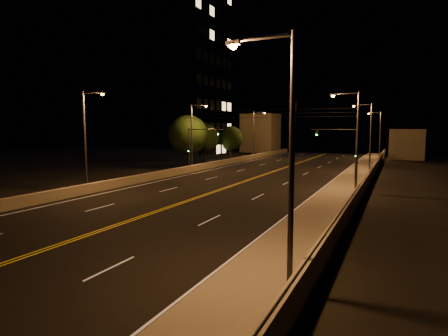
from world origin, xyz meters
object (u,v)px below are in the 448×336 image
at_px(streetlight_3, 379,131).
at_px(streetlight_2, 368,133).
at_px(streetlight_0, 284,145).
at_px(tree_2, 231,138).
at_px(tree_1, 204,138).
at_px(traffic_signal_right, 346,147).
at_px(traffic_signal_left, 196,144).
at_px(building_tower, 158,75).
at_px(streetlight_6, 255,132).
at_px(streetlight_4, 87,135).
at_px(streetlight_5, 193,133).
at_px(streetlight_1, 354,135).
at_px(tree_0, 188,135).

bearing_deg(streetlight_3, streetlight_2, -90.00).
bearing_deg(streetlight_0, tree_2, 115.78).
bearing_deg(tree_1, traffic_signal_right, -27.35).
xyz_separation_m(traffic_signal_right, traffic_signal_left, (-18.75, 0.00, 0.00)).
bearing_deg(streetlight_3, tree_1, -137.44).
height_order(traffic_signal_right, building_tower, building_tower).
bearing_deg(streetlight_6, streetlight_3, 27.39).
bearing_deg(tree_2, streetlight_4, -84.57).
distance_m(streetlight_5, traffic_signal_right, 19.99).
bearing_deg(streetlight_1, tree_1, 141.93).
relative_size(streetlight_4, traffic_signal_left, 1.54).
bearing_deg(streetlight_1, tree_2, 130.24).
xyz_separation_m(streetlight_0, tree_2, (-25.22, 52.22, -1.27)).
relative_size(streetlight_3, tree_0, 1.17).
xyz_separation_m(streetlight_5, tree_1, (-4.32, 11.19, -1.04)).
bearing_deg(tree_0, streetlight_1, -26.51).
distance_m(traffic_signal_right, building_tower, 42.42).
bearing_deg(building_tower, streetlight_6, 24.00).
relative_size(streetlight_6, traffic_signal_left, 1.54).
height_order(streetlight_3, tree_0, streetlight_3).
distance_m(streetlight_2, streetlight_3, 26.71).
distance_m(streetlight_5, traffic_signal_left, 2.30).
distance_m(streetlight_3, building_tower, 43.78).
bearing_deg(traffic_signal_right, streetlight_6, 128.44).
relative_size(streetlight_0, streetlight_2, 1.00).
bearing_deg(streetlight_0, streetlight_5, 124.33).
height_order(traffic_signal_right, tree_0, tree_0).
bearing_deg(streetlight_5, building_tower, 135.84).
distance_m(streetlight_5, building_tower, 25.66).
bearing_deg(streetlight_0, tree_1, 121.16).
distance_m(traffic_signal_left, tree_0, 5.88).
bearing_deg(tree_1, building_tower, 157.79).
bearing_deg(streetlight_0, streetlight_1, 90.00).
xyz_separation_m(streetlight_5, traffic_signal_right, (19.89, -1.33, -1.48)).
xyz_separation_m(tree_1, tree_2, (0.53, 9.63, -0.23)).
distance_m(streetlight_0, streetlight_3, 66.24).
bearing_deg(streetlight_3, streetlight_1, -90.00).
bearing_deg(traffic_signal_left, traffic_signal_right, 0.00).
xyz_separation_m(streetlight_3, traffic_signal_left, (-20.29, -36.17, -1.48)).
distance_m(streetlight_2, building_tower, 40.47).
xyz_separation_m(streetlight_4, traffic_signal_left, (1.14, 17.66, -1.48)).
xyz_separation_m(streetlight_1, tree_1, (-25.75, 20.17, -1.04)).
distance_m(streetlight_3, tree_0, 39.89).
xyz_separation_m(streetlight_1, tree_0, (-24.07, 12.01, -0.34)).
bearing_deg(streetlight_2, traffic_signal_right, -99.27).
bearing_deg(streetlight_0, streetlight_6, 111.25).
bearing_deg(streetlight_1, streetlight_5, 157.28).
bearing_deg(traffic_signal_left, streetlight_2, 24.99).
bearing_deg(streetlight_2, tree_0, -168.04).
bearing_deg(streetlight_6, building_tower, -156.00).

